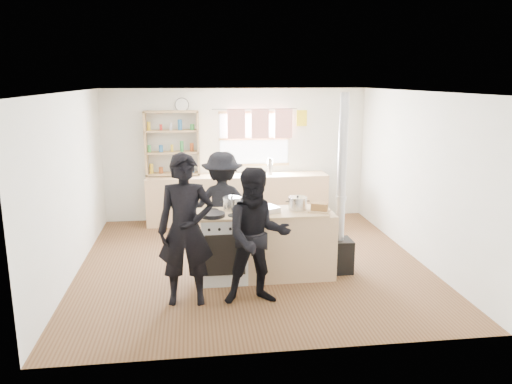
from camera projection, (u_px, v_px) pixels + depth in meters
ground at (252, 263)px, 7.43m from camera, size 5.00×5.00×0.01m
back_counter at (238, 198)px, 9.47m from camera, size 3.40×0.55×0.90m
shelving_unit at (172, 143)px, 9.20m from camera, size 1.00×0.28×1.20m
thermos at (270, 167)px, 9.42m from camera, size 0.10×0.10×0.29m
cooking_island at (267, 244)px, 6.81m from camera, size 1.97×0.64×0.93m
skillet_greens at (213, 214)px, 6.45m from camera, size 0.35×0.35×0.05m
roast_tray at (265, 209)px, 6.66m from camera, size 0.41×0.39×0.08m
stockpot_stove at (232, 203)px, 6.77m from camera, size 0.25×0.25×0.20m
stockpot_counter at (298, 203)px, 6.79m from camera, size 0.26×0.26×0.20m
bread_board at (319, 208)px, 6.68m from camera, size 0.34×0.30×0.12m
flue_heater at (340, 227)px, 6.95m from camera, size 0.35×0.35×2.50m
person_near_left at (186, 230)px, 5.92m from camera, size 0.69×0.48×1.84m
person_near_right at (257, 237)px, 5.94m from camera, size 0.83×0.66×1.67m
person_far at (223, 206)px, 7.48m from camera, size 1.12×0.73×1.63m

